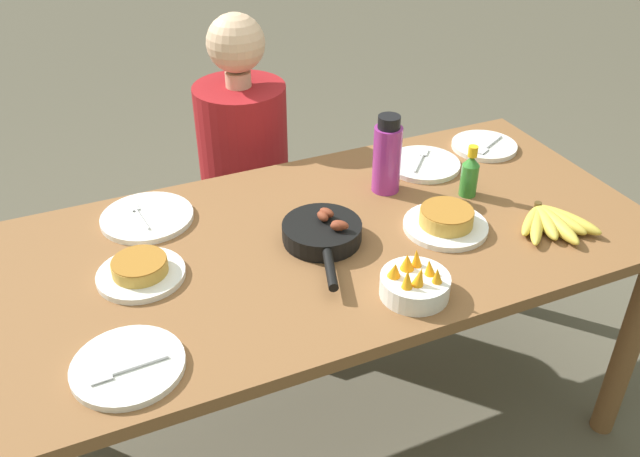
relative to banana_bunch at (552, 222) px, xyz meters
The scene contains 14 objects.
ground_plane 0.99m from the banana_bunch, 160.71° to the left, with size 14.00×14.00×0.00m, color #565142.
dining_table 0.63m from the banana_bunch, 160.71° to the left, with size 1.80×0.85×0.75m.
banana_bunch is the anchor object (origin of this frame).
skillet 0.62m from the banana_bunch, 162.33° to the left, with size 0.21×0.34×0.08m.
frittata_plate_center 0.29m from the banana_bunch, 157.06° to the left, with size 0.23×0.23×0.06m.
frittata_plate_side 1.08m from the banana_bunch, 167.84° to the left, with size 0.21×0.21×0.05m.
empty_plate_near_front 0.46m from the banana_bunch, 107.20° to the left, with size 0.23×0.23×0.02m.
empty_plate_far_left 1.14m from the banana_bunch, behind, with size 0.23×0.23×0.02m.
empty_plate_far_right 0.48m from the banana_bunch, 76.38° to the left, with size 0.21×0.21×0.02m.
empty_plate_mid_edge 1.10m from the banana_bunch, 154.19° to the left, with size 0.25×0.25×0.02m.
fruit_bowl_mango 0.49m from the banana_bunch, 168.71° to the right, with size 0.16×0.16×0.10m.
water_bottle 0.49m from the banana_bunch, 130.79° to the left, with size 0.08×0.08×0.23m.
hot_sauce_bottle 0.27m from the banana_bunch, 114.15° to the left, with size 0.05×0.05×0.16m.
person_figure 1.10m from the banana_bunch, 122.94° to the left, with size 0.34×0.34×1.15m.
Camera 1 is at (-0.59, -1.35, 1.76)m, focal length 38.00 mm.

